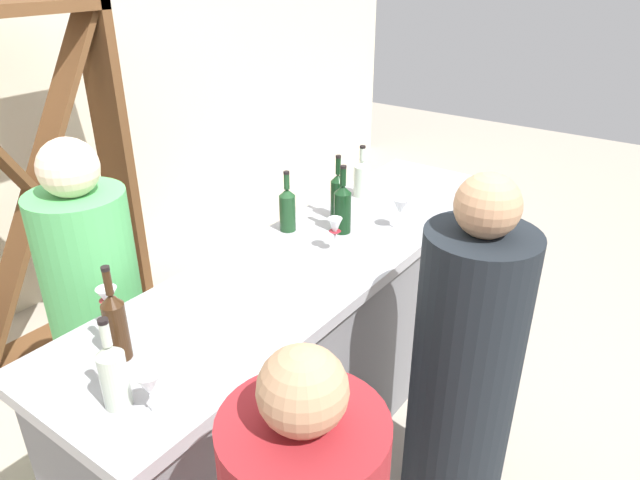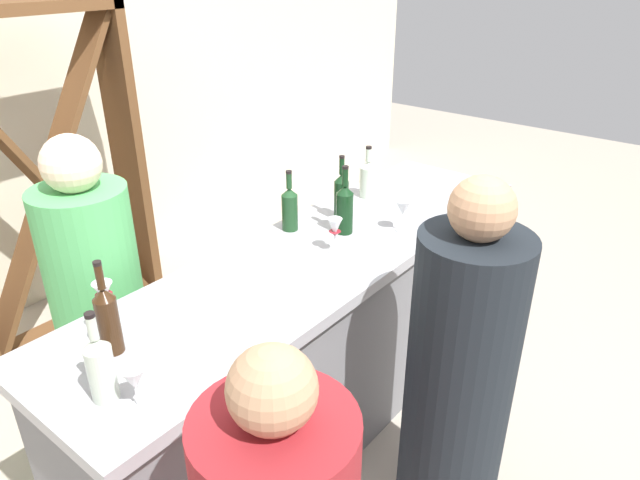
{
  "view_description": "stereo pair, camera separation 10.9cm",
  "coord_description": "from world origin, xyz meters",
  "px_view_note": "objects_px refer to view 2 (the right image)",
  "views": [
    {
      "loc": [
        -1.8,
        -1.31,
        2.12
      ],
      "look_at": [
        0.0,
        0.0,
        1.0
      ],
      "focal_mm": 32.49,
      "sensor_mm": 36.0,
      "label": 1
    },
    {
      "loc": [
        -1.74,
        -1.39,
        2.12
      ],
      "look_at": [
        0.0,
        0.0,
        1.0
      ],
      "focal_mm": 32.49,
      "sensor_mm": 36.0,
      "label": 2
    }
  ],
  "objects_px": {
    "wine_glass_near_right": "(335,229)",
    "person_left_guest": "(459,380)",
    "wine_bottle_center_olive_green": "(290,208)",
    "wine_bottle_second_right_dark_green": "(345,208)",
    "wine_bottle_leftmost_clear_pale": "(100,367)",
    "person_right_guest": "(102,318)",
    "wine_rack": "(47,187)",
    "wine_bottle_far_right_clear_pale": "(368,178)",
    "wine_bottle_second_left_amber_brown": "(108,318)",
    "wine_glass_near_center": "(403,209)",
    "wine_glass_near_left": "(134,380)",
    "wine_bottle_rightmost_dark_green": "(341,195)",
    "wine_glass_far_left": "(104,294)"
  },
  "relations": [
    {
      "from": "wine_glass_near_center",
      "to": "person_left_guest",
      "type": "distance_m",
      "value": 0.83
    },
    {
      "from": "wine_glass_near_left",
      "to": "wine_glass_near_right",
      "type": "bearing_deg",
      "value": 7.51
    },
    {
      "from": "wine_rack",
      "to": "wine_glass_near_right",
      "type": "distance_m",
      "value": 1.75
    },
    {
      "from": "wine_bottle_leftmost_clear_pale",
      "to": "wine_bottle_far_right_clear_pale",
      "type": "xyz_separation_m",
      "value": [
        1.75,
        0.29,
        -0.01
      ]
    },
    {
      "from": "wine_glass_near_right",
      "to": "person_left_guest",
      "type": "relative_size",
      "value": 0.1
    },
    {
      "from": "wine_glass_near_left",
      "to": "wine_glass_near_right",
      "type": "relative_size",
      "value": 0.89
    },
    {
      "from": "wine_bottle_second_right_dark_green",
      "to": "wine_bottle_far_right_clear_pale",
      "type": "distance_m",
      "value": 0.46
    },
    {
      "from": "wine_glass_near_center",
      "to": "person_left_guest",
      "type": "relative_size",
      "value": 0.1
    },
    {
      "from": "wine_bottle_leftmost_clear_pale",
      "to": "wine_glass_near_left",
      "type": "bearing_deg",
      "value": -72.57
    },
    {
      "from": "wine_bottle_second_left_amber_brown",
      "to": "wine_bottle_far_right_clear_pale",
      "type": "height_order",
      "value": "wine_bottle_second_left_amber_brown"
    },
    {
      "from": "wine_glass_far_left",
      "to": "person_right_guest",
      "type": "height_order",
      "value": "person_right_guest"
    },
    {
      "from": "wine_bottle_center_olive_green",
      "to": "wine_bottle_far_right_clear_pale",
      "type": "distance_m",
      "value": 0.56
    },
    {
      "from": "wine_glass_far_left",
      "to": "person_left_guest",
      "type": "bearing_deg",
      "value": -51.17
    },
    {
      "from": "wine_rack",
      "to": "wine_bottle_center_olive_green",
      "type": "bearing_deg",
      "value": -72.81
    },
    {
      "from": "wine_rack",
      "to": "wine_bottle_far_right_clear_pale",
      "type": "relative_size",
      "value": 6.93
    },
    {
      "from": "wine_glass_near_left",
      "to": "wine_glass_near_center",
      "type": "height_order",
      "value": "wine_glass_near_center"
    },
    {
      "from": "wine_bottle_center_olive_green",
      "to": "wine_glass_near_right",
      "type": "bearing_deg",
      "value": -98.99
    },
    {
      "from": "wine_bottle_center_olive_green",
      "to": "wine_bottle_second_right_dark_green",
      "type": "distance_m",
      "value": 0.25
    },
    {
      "from": "wine_bottle_second_right_dark_green",
      "to": "person_left_guest",
      "type": "xyz_separation_m",
      "value": [
        -0.29,
        -0.76,
        -0.4
      ]
    },
    {
      "from": "wine_glass_far_left",
      "to": "person_left_guest",
      "type": "relative_size",
      "value": 0.1
    },
    {
      "from": "wine_glass_near_left",
      "to": "wine_glass_near_center",
      "type": "distance_m",
      "value": 1.47
    },
    {
      "from": "wine_bottle_center_olive_green",
      "to": "wine_rack",
      "type": "bearing_deg",
      "value": 107.19
    },
    {
      "from": "wine_glass_near_right",
      "to": "wine_glass_far_left",
      "type": "bearing_deg",
      "value": 161.13
    },
    {
      "from": "wine_rack",
      "to": "wine_bottle_center_olive_green",
      "type": "relative_size",
      "value": 6.6
    },
    {
      "from": "wine_bottle_rightmost_dark_green",
      "to": "wine_glass_near_left",
      "type": "relative_size",
      "value": 2.28
    },
    {
      "from": "person_left_guest",
      "to": "person_right_guest",
      "type": "relative_size",
      "value": 0.99
    },
    {
      "from": "wine_bottle_leftmost_clear_pale",
      "to": "person_right_guest",
      "type": "height_order",
      "value": "person_right_guest"
    },
    {
      "from": "wine_bottle_center_olive_green",
      "to": "person_right_guest",
      "type": "xyz_separation_m",
      "value": [
        -0.78,
        0.41,
        -0.37
      ]
    },
    {
      "from": "wine_bottle_rightmost_dark_green",
      "to": "person_left_guest",
      "type": "distance_m",
      "value": 1.03
    },
    {
      "from": "wine_bottle_leftmost_clear_pale",
      "to": "wine_bottle_rightmost_dark_green",
      "type": "bearing_deg",
      "value": 8.89
    },
    {
      "from": "wine_bottle_second_right_dark_green",
      "to": "person_left_guest",
      "type": "bearing_deg",
      "value": -111.09
    },
    {
      "from": "wine_glass_near_left",
      "to": "wine_glass_far_left",
      "type": "bearing_deg",
      "value": 66.46
    },
    {
      "from": "wine_rack",
      "to": "person_left_guest",
      "type": "xyz_separation_m",
      "value": [
        0.27,
        -2.38,
        -0.27
      ]
    },
    {
      "from": "wine_bottle_second_right_dark_green",
      "to": "person_right_guest",
      "type": "xyz_separation_m",
      "value": [
        -0.91,
        0.62,
        -0.38
      ]
    },
    {
      "from": "wine_rack",
      "to": "wine_bottle_leftmost_clear_pale",
      "type": "bearing_deg",
      "value": -113.38
    },
    {
      "from": "wine_bottle_leftmost_clear_pale",
      "to": "wine_rack",
      "type": "bearing_deg",
      "value": 66.62
    },
    {
      "from": "wine_rack",
      "to": "wine_bottle_leftmost_clear_pale",
      "type": "relative_size",
      "value": 6.51
    },
    {
      "from": "wine_bottle_rightmost_dark_green",
      "to": "wine_glass_near_center",
      "type": "bearing_deg",
      "value": -77.85
    },
    {
      "from": "wine_bottle_second_left_amber_brown",
      "to": "person_left_guest",
      "type": "bearing_deg",
      "value": -42.53
    },
    {
      "from": "wine_bottle_rightmost_dark_green",
      "to": "wine_rack",
      "type": "bearing_deg",
      "value": 114.2
    },
    {
      "from": "wine_glass_far_left",
      "to": "wine_bottle_leftmost_clear_pale",
      "type": "bearing_deg",
      "value": -123.75
    },
    {
      "from": "wine_bottle_second_left_amber_brown",
      "to": "wine_glass_near_center",
      "type": "relative_size",
      "value": 2.18
    },
    {
      "from": "wine_glass_far_left",
      "to": "person_right_guest",
      "type": "relative_size",
      "value": 0.1
    },
    {
      "from": "wine_bottle_center_olive_green",
      "to": "wine_bottle_far_right_clear_pale",
      "type": "height_order",
      "value": "wine_bottle_center_olive_green"
    },
    {
      "from": "wine_bottle_second_right_dark_green",
      "to": "wine_bottle_center_olive_green",
      "type": "bearing_deg",
      "value": 121.64
    },
    {
      "from": "wine_bottle_second_left_amber_brown",
      "to": "person_right_guest",
      "type": "bearing_deg",
      "value": 64.61
    },
    {
      "from": "wine_rack",
      "to": "wine_glass_near_right",
      "type": "relative_size",
      "value": 12.23
    },
    {
      "from": "wine_bottle_second_left_amber_brown",
      "to": "wine_bottle_rightmost_dark_green",
      "type": "bearing_deg",
      "value": 2.2
    },
    {
      "from": "wine_bottle_second_left_amber_brown",
      "to": "wine_bottle_rightmost_dark_green",
      "type": "xyz_separation_m",
      "value": [
        1.3,
        0.05,
        -0.01
      ]
    },
    {
      "from": "wine_glass_near_right",
      "to": "wine_glass_far_left",
      "type": "xyz_separation_m",
      "value": [
        -0.91,
        0.31,
        -0.0
      ]
    }
  ]
}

